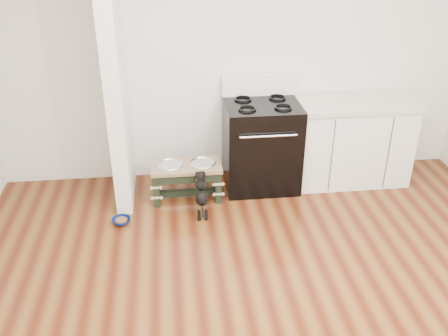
{
  "coord_description": "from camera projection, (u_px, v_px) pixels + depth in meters",
  "views": [
    {
      "loc": [
        -0.68,
        -2.51,
        2.69
      ],
      "look_at": [
        -0.21,
        1.58,
        0.52
      ],
      "focal_mm": 40.0,
      "sensor_mm": 36.0,
      "label": 1
    }
  ],
  "objects": [
    {
      "name": "cabinet_run",
      "position": [
        351.0,
        141.0,
        5.35
      ],
      "size": [
        1.24,
        0.64,
        0.91
      ],
      "color": "silver",
      "rests_on": "ground"
    },
    {
      "name": "ground",
      "position": [
        279.0,
        335.0,
        3.53
      ],
      "size": [
        5.0,
        5.0,
        0.0
      ],
      "primitive_type": "plane",
      "color": "#43190B",
      "rests_on": "ground"
    },
    {
      "name": "room_shell",
      "position": [
        294.0,
        123.0,
        2.77
      ],
      "size": [
        5.0,
        5.0,
        5.0
      ],
      "color": "silver",
      "rests_on": "ground"
    },
    {
      "name": "puppy",
      "position": [
        201.0,
        193.0,
        4.8
      ],
      "size": [
        0.12,
        0.36,
        0.43
      ],
      "color": "black",
      "rests_on": "ground"
    },
    {
      "name": "oven_range",
      "position": [
        261.0,
        144.0,
        5.22
      ],
      "size": [
        0.76,
        0.69,
        1.14
      ],
      "color": "black",
      "rests_on": "ground"
    },
    {
      "name": "dog_feeder",
      "position": [
        187.0,
        174.0,
        5.06
      ],
      "size": [
        0.71,
        0.38,
        0.4
      ],
      "color": "black",
      "rests_on": "ground"
    },
    {
      "name": "partition_wall",
      "position": [
        114.0,
        69.0,
        4.62
      ],
      "size": [
        0.15,
        0.8,
        2.7
      ],
      "primitive_type": "cube",
      "color": "silver",
      "rests_on": "ground"
    },
    {
      "name": "floor_bowl",
      "position": [
        121.0,
        221.0,
        4.75
      ],
      "size": [
        0.2,
        0.2,
        0.06
      ],
      "rotation": [
        0.0,
        0.0,
        -0.17
      ],
      "color": "#0B1B50",
      "rests_on": "ground"
    }
  ]
}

